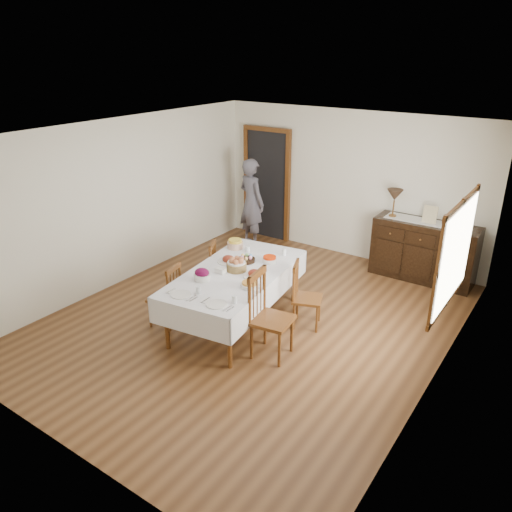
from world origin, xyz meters
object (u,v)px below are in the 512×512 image
Objects in this scene: chair_right_near at (268,314)px; sideboard at (424,251)px; person at (252,200)px; chair_left_near at (167,295)px; dining_table at (235,278)px; chair_right_far at (304,295)px; table_lamp at (395,196)px; chair_left_far at (205,271)px.

chair_right_near reaches higher than sideboard.
chair_right_near is 0.68× the size of sideboard.
person reaches higher than chair_right_near.
chair_left_near is 0.81× the size of chair_right_near.
chair_right_near is at bearing 144.25° from person.
chair_right_near is (0.78, -0.39, -0.13)m from dining_table.
sideboard reaches higher than chair_left_near.
table_lamp reaches higher than chair_right_far.
chair_right_far is 0.52× the size of person.
chair_left_near is at bearing -149.78° from dining_table.
dining_table is 1.34× the size of person.
table_lamp is (1.90, 2.55, 0.87)m from chair_left_far.
chair_left_far is 0.84× the size of chair_right_near.
chair_right_near is 0.87m from chair_right_far.
chair_right_far is (0.81, 0.47, -0.22)m from dining_table.
sideboard reaches higher than chair_left_far.
person is 3.90× the size of table_lamp.
chair_left_far reaches higher than dining_table.
person is (-2.32, 2.97, 0.34)m from chair_right_near.
chair_left_near is 1.53m from chair_right_near.
sideboard is at bearing -158.05° from person.
chair_right_far is at bearing 154.29° from person.
chair_left_far reaches higher than chair_right_far.
person is at bearing 113.38° from dining_table.
chair_left_near is at bearing 89.22° from chair_right_near.
table_lamp is (2.63, 0.29, 0.44)m from person.
chair_right_near is at bearing 157.23° from chair_right_far.
chair_left_near is 0.98× the size of chair_right_far.
dining_table is 2.59× the size of chair_left_far.
chair_left_near is 0.55× the size of sideboard.
person is at bearing -178.79° from chair_left_near.
person is at bearing 30.65° from chair_right_near.
chair_right_near reaches higher than dining_table.
sideboard reaches higher than chair_right_far.
chair_left_far is at bearing -133.88° from sideboard.
chair_right_far is (0.02, 0.86, -0.09)m from chair_right_near.
sideboard is (2.41, 3.46, 0.03)m from chair_left_near.
person is at bearing -174.32° from sideboard.
sideboard is at bearing 132.13° from chair_left_near.
table_lamp is at bearing 115.95° from chair_left_far.
sideboard is 3.25m from person.
person reaches higher than chair_left_near.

